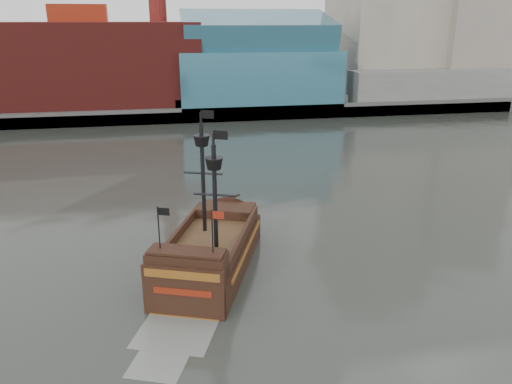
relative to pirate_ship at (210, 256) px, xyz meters
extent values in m
plane|color=#292D27|center=(5.74, -6.75, -1.12)|extent=(400.00, 400.00, 0.00)
cube|color=slate|center=(5.74, 85.25, -0.12)|extent=(220.00, 60.00, 2.00)
cube|color=#4C4C49|center=(5.74, 55.75, 0.18)|extent=(220.00, 1.00, 2.60)
cube|color=maroon|center=(-16.26, 65.25, 8.38)|extent=(42.00, 18.00, 15.00)
cube|color=#306B82|center=(15.74, 63.25, 5.88)|extent=(30.00, 16.00, 10.00)
cube|color=gray|center=(63.74, 69.25, 19.88)|extent=(18.00, 18.00, 38.00)
cube|color=slate|center=(53.74, 59.25, 3.88)|extent=(40.00, 6.00, 6.00)
cube|color=#306B82|center=(15.74, 63.25, 13.88)|extent=(28.00, 14.94, 8.78)
cube|color=black|center=(0.10, 0.27, -0.48)|extent=(9.43, 13.71, 2.74)
cube|color=#4A311B|center=(0.10, 0.27, 1.05)|extent=(8.49, 12.34, 0.32)
cube|color=black|center=(1.90, 5.01, 1.42)|extent=(5.09, 3.96, 1.06)
cube|color=black|center=(-1.85, -4.85, 1.84)|extent=(5.28, 3.36, 1.90)
cube|color=black|center=(-2.19, -5.76, 0.15)|extent=(4.93, 2.08, 4.22)
cube|color=brown|center=(-2.24, -5.90, 1.84)|extent=(4.47, 1.77, 0.53)
cube|color=maroon|center=(-2.24, -5.90, 0.68)|extent=(3.48, 1.39, 0.42)
cylinder|color=black|center=(-0.12, 2.05, 5.32)|extent=(0.38, 0.38, 8.23)
cylinder|color=black|center=(0.32, -1.84, 5.00)|extent=(0.38, 0.38, 7.60)
cone|color=black|center=(-0.12, 2.05, 8.17)|extent=(1.50, 1.50, 0.74)
cone|color=black|center=(0.32, -1.84, 7.54)|extent=(1.50, 1.50, 0.74)
cube|color=black|center=(0.32, 1.88, 10.07)|extent=(0.90, 0.37, 0.58)
cube|color=black|center=(0.76, -2.01, 9.43)|extent=(0.90, 0.37, 0.58)
cube|color=gray|center=(-2.82, -7.42, -1.11)|extent=(5.54, 5.14, 0.02)
camera|label=1|loc=(-2.86, -32.87, 16.39)|focal=35.00mm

